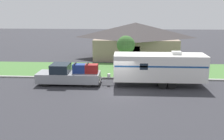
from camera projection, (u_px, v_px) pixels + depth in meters
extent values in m
plane|color=#2D2D33|center=(119.00, 91.00, 21.33)|extent=(120.00, 120.00, 0.00)
cube|color=#999993|center=(120.00, 78.00, 24.94)|extent=(80.00, 0.30, 0.14)
cube|color=#477538|center=(121.00, 70.00, 28.48)|extent=(80.00, 7.00, 0.03)
cube|color=gray|center=(135.00, 48.00, 35.27)|extent=(11.24, 6.71, 2.81)
pyramid|color=#3D3838|center=(136.00, 30.00, 34.66)|extent=(12.14, 7.25, 2.08)
cube|color=#4C3828|center=(136.00, 54.00, 32.14)|extent=(1.00, 0.06, 2.10)
cylinder|color=black|center=(45.00, 82.00, 22.57)|extent=(0.90, 0.28, 0.90)
cylinder|color=black|center=(51.00, 76.00, 24.24)|extent=(0.90, 0.28, 0.90)
cylinder|color=black|center=(87.00, 82.00, 22.37)|extent=(0.90, 0.28, 0.90)
cylinder|color=black|center=(90.00, 77.00, 24.03)|extent=(0.90, 0.28, 0.90)
cube|color=gray|center=(55.00, 77.00, 23.32)|extent=(3.16, 2.08, 0.86)
cube|color=#19232D|center=(61.00, 68.00, 23.08)|extent=(1.64, 1.92, 0.80)
cube|color=gray|center=(86.00, 77.00, 23.16)|extent=(2.62, 2.08, 0.86)
cube|color=#333333|center=(100.00, 81.00, 23.16)|extent=(0.12, 1.88, 0.20)
cube|color=navy|center=(79.00, 68.00, 22.98)|extent=(1.15, 0.88, 0.80)
cube|color=black|center=(75.00, 63.00, 22.88)|extent=(0.10, 0.96, 0.08)
cube|color=maroon|center=(92.00, 69.00, 22.92)|extent=(1.15, 0.88, 0.80)
cube|color=black|center=(88.00, 63.00, 22.82)|extent=(0.10, 0.96, 0.08)
cylinder|color=black|center=(163.00, 85.00, 21.86)|extent=(0.75, 0.22, 0.75)
cylinder|color=black|center=(160.00, 78.00, 23.85)|extent=(0.75, 0.22, 0.75)
cylinder|color=black|center=(172.00, 85.00, 21.82)|extent=(0.75, 0.22, 0.75)
cylinder|color=black|center=(168.00, 79.00, 23.81)|extent=(0.75, 0.22, 0.75)
cube|color=silver|center=(159.00, 67.00, 22.53)|extent=(8.16, 2.34, 2.33)
cube|color=navy|center=(161.00, 67.00, 21.32)|extent=(8.00, 0.01, 0.14)
cube|color=#383838|center=(108.00, 78.00, 23.06)|extent=(1.10, 0.12, 0.10)
cylinder|color=silver|center=(109.00, 76.00, 23.00)|extent=(0.28, 0.28, 0.36)
cube|color=silver|center=(177.00, 53.00, 22.13)|extent=(0.80, 0.68, 0.28)
cube|color=#19232D|center=(144.00, 67.00, 21.40)|extent=(0.70, 0.01, 0.56)
cylinder|color=brown|center=(150.00, 72.00, 25.49)|extent=(0.09, 0.09, 1.14)
cube|color=#B2B2B2|center=(150.00, 65.00, 25.32)|extent=(0.48, 0.20, 0.22)
cylinder|color=brown|center=(126.00, 61.00, 27.77)|extent=(0.24, 0.24, 2.22)
sphere|color=#38662D|center=(126.00, 45.00, 27.31)|extent=(2.01, 2.01, 2.01)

